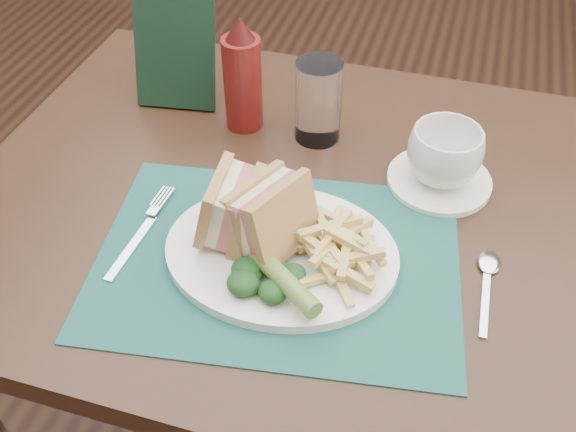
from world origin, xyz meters
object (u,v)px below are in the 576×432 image
at_px(plate, 281,253).
at_px(table_main, 281,345).
at_px(drinking_glass, 318,101).
at_px(check_presenter, 175,42).
at_px(ketchup_bottle, 242,74).
at_px(coffee_cup, 444,155).
at_px(placemat, 277,260).
at_px(sandwich_half_a, 214,203).
at_px(sandwich_half_b, 260,208).
at_px(saucer, 439,180).

bearing_deg(plate, table_main, 104.24).
distance_m(drinking_glass, check_presenter, 0.26).
height_order(plate, ketchup_bottle, ketchup_bottle).
height_order(table_main, check_presenter, check_presenter).
distance_m(table_main, drinking_glass, 0.46).
xyz_separation_m(table_main, check_presenter, (-0.23, 0.19, 0.48)).
bearing_deg(coffee_cup, table_main, -158.60).
distance_m(placemat, drinking_glass, 0.28).
bearing_deg(placemat, check_presenter, 130.43).
relative_size(coffee_cup, drinking_glass, 0.81).
height_order(sandwich_half_a, drinking_glass, drinking_glass).
distance_m(coffee_cup, ketchup_bottle, 0.33).
xyz_separation_m(coffee_cup, drinking_glass, (-0.20, 0.06, 0.01)).
relative_size(plate, check_presenter, 1.41).
xyz_separation_m(sandwich_half_a, check_presenter, (-0.18, 0.30, 0.04)).
bearing_deg(sandwich_half_a, coffee_cup, 32.05).
bearing_deg(sandwich_half_b, sandwich_half_a, -150.71).
relative_size(sandwich_half_b, drinking_glass, 0.78).
relative_size(sandwich_half_b, saucer, 0.68).
relative_size(saucer, check_presenter, 0.70).
height_order(table_main, drinking_glass, drinking_glass).
distance_m(table_main, placemat, 0.40).
height_order(table_main, saucer, saucer).
bearing_deg(check_presenter, table_main, -47.07).
relative_size(plate, ketchup_bottle, 1.61).
bearing_deg(coffee_cup, sandwich_half_b, -136.98).
bearing_deg(plate, sandwich_half_a, 171.36).
bearing_deg(sandwich_half_a, drinking_glass, 70.58).
bearing_deg(drinking_glass, plate, -85.33).
height_order(table_main, sandwich_half_a, sandwich_half_a).
height_order(drinking_glass, ketchup_bottle, ketchup_bottle).
bearing_deg(sandwich_half_b, plate, 3.90).
relative_size(coffee_cup, ketchup_bottle, 0.56).
relative_size(drinking_glass, check_presenter, 0.61).
bearing_deg(ketchup_bottle, table_main, -54.74).
height_order(placemat, saucer, saucer).
relative_size(plate, coffee_cup, 2.86).
bearing_deg(coffee_cup, check_presenter, 167.17).
bearing_deg(table_main, placemat, -73.94).
distance_m(table_main, check_presenter, 0.56).
bearing_deg(check_presenter, sandwich_half_a, -67.09).
distance_m(placemat, coffee_cup, 0.28).
bearing_deg(plate, sandwich_half_b, 154.94).
relative_size(table_main, ketchup_bottle, 4.84).
bearing_deg(coffee_cup, placemat, -130.40).
distance_m(plate, sandwich_half_a, 0.11).
bearing_deg(drinking_glass, coffee_cup, -16.90).
xyz_separation_m(plate, sandwich_half_b, (-0.03, 0.01, 0.06)).
bearing_deg(saucer, ketchup_bottle, 169.48).
xyz_separation_m(saucer, ketchup_bottle, (-0.32, 0.06, 0.09)).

